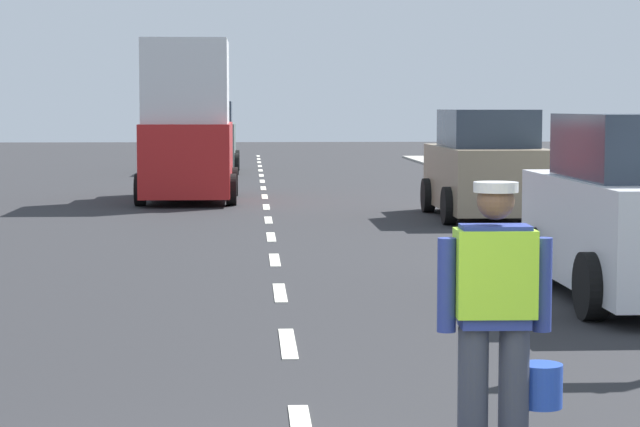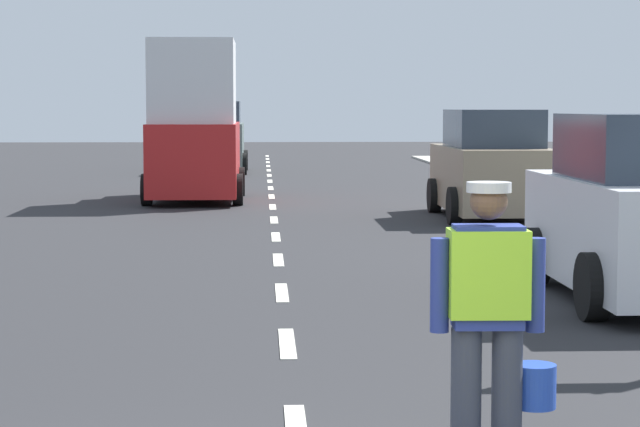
{
  "view_description": "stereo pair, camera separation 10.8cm",
  "coord_description": "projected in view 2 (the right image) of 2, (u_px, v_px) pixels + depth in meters",
  "views": [
    {
      "loc": [
        -0.32,
        -5.12,
        2.1
      ],
      "look_at": [
        0.33,
        6.44,
        1.1
      ],
      "focal_mm": 69.28,
      "sensor_mm": 36.0,
      "label": 1
    },
    {
      "loc": [
        -0.22,
        -5.13,
        2.1
      ],
      "look_at": [
        0.33,
        6.44,
        1.1
      ],
      "focal_mm": 69.28,
      "sensor_mm": 36.0,
      "label": 2
    }
  ],
  "objects": [
    {
      "name": "car_parked_curbside",
      "position": [
        639.0,
        215.0,
        13.33
      ],
      "size": [
        1.87,
        4.02,
        2.03
      ],
      "color": "silver",
      "rests_on": "ground"
    },
    {
      "name": "car_oncoming_third",
      "position": [
        218.0,
        140.0,
        39.55
      ],
      "size": [
        1.89,
        4.22,
        2.28
      ],
      "color": "slate",
      "rests_on": "ground"
    },
    {
      "name": "delivery_truck",
      "position": [
        195.0,
        129.0,
        27.44
      ],
      "size": [
        2.16,
        4.6,
        3.54
      ],
      "color": "red",
      "rests_on": "ground"
    },
    {
      "name": "lane_center_line",
      "position": [
        271.0,
        192.0,
        30.37
      ],
      "size": [
        0.14,
        46.4,
        0.01
      ],
      "color": "silver",
      "rests_on": "ground"
    },
    {
      "name": "car_parked_far",
      "position": [
        492.0,
        168.0,
        23.3
      ],
      "size": [
        2.02,
        4.22,
        2.05
      ],
      "color": "gray",
      "rests_on": "ground"
    },
    {
      "name": "ground_plane",
      "position": [
        272.0,
        206.0,
        26.19
      ],
      "size": [
        96.0,
        96.0,
        0.0
      ],
      "primitive_type": "plane",
      "color": "#28282B"
    },
    {
      "name": "road_worker",
      "position": [
        491.0,
        309.0,
        7.18
      ],
      "size": [
        0.77,
        0.37,
        1.67
      ],
      "color": "#383D4C",
      "rests_on": "ground"
    }
  ]
}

